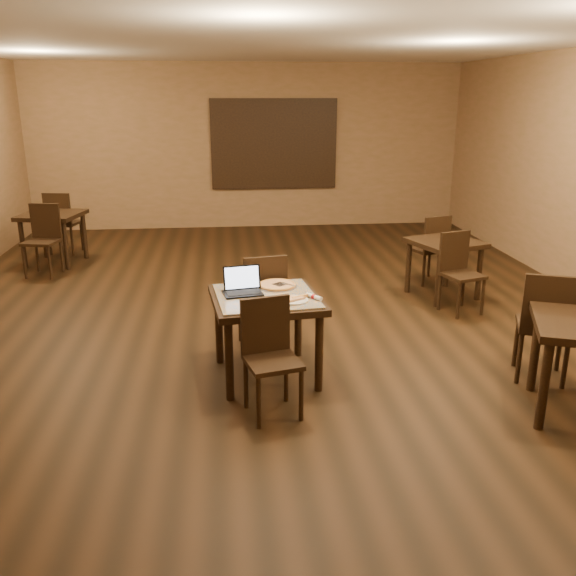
{
  "coord_description": "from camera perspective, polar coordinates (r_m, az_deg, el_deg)",
  "views": [
    {
      "loc": [
        -0.46,
        -6.61,
        2.42
      ],
      "look_at": [
        0.06,
        -1.69,
        0.85
      ],
      "focal_mm": 38.0,
      "sensor_mm": 36.0,
      "label": 1
    }
  ],
  "objects": [
    {
      "name": "chair_main_near",
      "position": [
        4.78,
        -1.75,
        -5.78
      ],
      "size": [
        0.48,
        0.48,
        0.92
      ],
      "rotation": [
        0.0,
        0.0,
        0.24
      ],
      "color": "black",
      "rests_on": "ground"
    },
    {
      "name": "ceiling",
      "position": [
        6.65,
        -2.2,
        22.6
      ],
      "size": [
        8.0,
        10.0,
        0.02
      ],
      "primitive_type": "cube",
      "rotation": [
        3.14,
        0.0,
        0.0
      ],
      "color": "silver",
      "rests_on": "wall_back"
    },
    {
      "name": "other_table_c_chair_far",
      "position": [
        5.69,
        22.97,
        -2.86
      ],
      "size": [
        0.56,
        0.56,
        1.0
      ],
      "rotation": [
        0.0,
        0.0,
        2.76
      ],
      "color": "black",
      "rests_on": "ground"
    },
    {
      "name": "other_table_b_chair_near",
      "position": [
        9.18,
        -21.9,
        4.61
      ],
      "size": [
        0.5,
        0.5,
        0.98
      ],
      "rotation": [
        0.0,
        0.0,
        -0.2
      ],
      "color": "black",
      "rests_on": "ground"
    },
    {
      "name": "laptop",
      "position": [
        5.35,
        -4.3,
        0.19
      ],
      "size": [
        0.37,
        0.31,
        0.23
      ],
      "rotation": [
        0.0,
        0.0,
        0.18
      ],
      "color": "black",
      "rests_on": "tiled_table"
    },
    {
      "name": "ground",
      "position": [
        7.05,
        -1.92,
        -2.47
      ],
      "size": [
        10.0,
        10.0,
        0.0
      ],
      "primitive_type": "plane",
      "color": "black",
      "rests_on": "ground"
    },
    {
      "name": "tiled_table",
      "position": [
        5.31,
        -2.07,
        -1.74
      ],
      "size": [
        1.02,
        1.02,
        0.76
      ],
      "rotation": [
        0.0,
        0.0,
        0.11
      ],
      "color": "black",
      "rests_on": "ground"
    },
    {
      "name": "other_table_b_chair_far",
      "position": [
        10.28,
        -20.44,
        6.04
      ],
      "size": [
        0.5,
        0.5,
        0.98
      ],
      "rotation": [
        0.0,
        0.0,
        2.94
      ],
      "color": "black",
      "rests_on": "ground"
    },
    {
      "name": "pizza_pan",
      "position": [
        5.52,
        -1.01,
        0.17
      ],
      "size": [
        0.36,
        0.36,
        0.01
      ],
      "primitive_type": "cylinder",
      "color": "silver",
      "rests_on": "tiled_table"
    },
    {
      "name": "mural",
      "position": [
        11.64,
        -1.32,
        13.3
      ],
      "size": [
        2.34,
        0.05,
        1.64
      ],
      "color": "#275990",
      "rests_on": "wall_back"
    },
    {
      "name": "other_table_a_chair_far",
      "position": [
        8.3,
        13.3,
        3.91
      ],
      "size": [
        0.51,
        0.51,
        0.93
      ],
      "rotation": [
        0.0,
        0.0,
        3.46
      ],
      "color": "black",
      "rests_on": "ground"
    },
    {
      "name": "other_table_a",
      "position": [
        7.78,
        14.45,
        3.47
      ],
      "size": [
        0.96,
        0.96,
        0.72
      ],
      "rotation": [
        0.0,
        0.0,
        0.32
      ],
      "color": "black",
      "rests_on": "ground"
    },
    {
      "name": "chair_main_far",
      "position": [
        5.93,
        -2.33,
        -0.78
      ],
      "size": [
        0.49,
        0.49,
        0.97
      ],
      "rotation": [
        0.0,
        0.0,
        3.32
      ],
      "color": "black",
      "rests_on": "ground"
    },
    {
      "name": "wall_back",
      "position": [
        11.65,
        -3.85,
        13.03
      ],
      "size": [
        8.0,
        0.02,
        3.0
      ],
      "primitive_type": "cube",
      "color": "#8E6548",
      "rests_on": "ground"
    },
    {
      "name": "other_table_a_chair_near",
      "position": [
        7.3,
        15.67,
        1.87
      ],
      "size": [
        0.51,
        0.51,
        0.93
      ],
      "rotation": [
        0.0,
        0.0,
        0.32
      ],
      "color": "black",
      "rests_on": "ground"
    },
    {
      "name": "spatula",
      "position": [
        5.49,
        -0.79,
        0.35
      ],
      "size": [
        0.24,
        0.26,
        0.01
      ],
      "primitive_type": "cube",
      "rotation": [
        0.0,
        0.0,
        0.66
      ],
      "color": "silver",
      "rests_on": "pizza_whole"
    },
    {
      "name": "napkin_roll",
      "position": [
        5.18,
        2.44,
        -0.82
      ],
      "size": [
        0.13,
        0.16,
        0.04
      ],
      "rotation": [
        0.0,
        0.0,
        0.64
      ],
      "color": "white",
      "rests_on": "tiled_table"
    },
    {
      "name": "plate",
      "position": [
        5.13,
        0.52,
        -1.15
      ],
      "size": [
        0.25,
        0.25,
        0.01
      ],
      "primitive_type": "cylinder",
      "color": "white",
      "rests_on": "tiled_table"
    },
    {
      "name": "pizza_slice",
      "position": [
        5.12,
        0.52,
        -0.98
      ],
      "size": [
        0.28,
        0.28,
        0.02
      ],
      "primitive_type": null,
      "rotation": [
        0.0,
        0.0,
        0.53
      ],
      "color": "beige",
      "rests_on": "plate"
    },
    {
      "name": "wall_front",
      "position": [
        1.91,
        8.91,
        -11.35
      ],
      "size": [
        8.0,
        0.02,
        3.0
      ],
      "primitive_type": "cube",
      "color": "#8E6548",
      "rests_on": "ground"
    },
    {
      "name": "pizza_whole",
      "position": [
        5.51,
        -1.01,
        0.31
      ],
      "size": [
        0.34,
        0.34,
        0.02
      ],
      "color": "beige",
      "rests_on": "pizza_pan"
    },
    {
      "name": "other_table_b",
      "position": [
        9.72,
        -21.18,
        5.8
      ],
      "size": [
        0.96,
        0.96,
        0.76
      ],
      "rotation": [
        0.0,
        0.0,
        -0.2
      ],
      "color": "black",
      "rests_on": "ground"
    }
  ]
}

